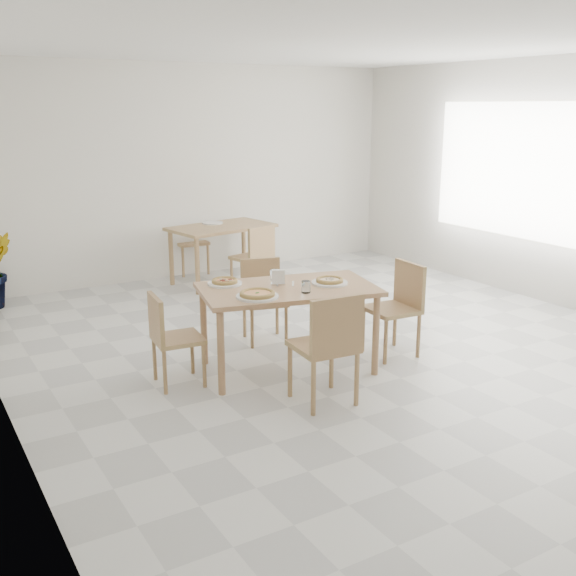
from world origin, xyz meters
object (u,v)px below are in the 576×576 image
pizza_pepperoni (225,281)px  tumbler_b (274,275)px  plate_pepperoni (225,284)px  chair_back_n (188,237)px  second_table (221,233)px  napkin_holder (278,278)px  plate_mushroom (330,283)px  chair_south (329,341)px  plate_empty (212,223)px  pizza_mushroom (330,280)px  plate_margherita (257,296)px  chair_back_s (256,254)px  pizza_margherita (257,294)px  main_table (288,296)px  chair_north (263,294)px  chair_west (169,333)px  tumbler_a (306,287)px  chair_east (399,302)px

pizza_pepperoni → tumbler_b: 0.45m
plate_pepperoni → chair_back_n: size_ratio=0.35×
second_table → napkin_holder: bearing=-116.1°
chair_back_n → plate_mushroom: bearing=-91.2°
chair_south → plate_pepperoni: 1.22m
plate_empty → tumbler_b: bearing=-104.6°
pizza_mushroom → plate_empty: size_ratio=1.11×
second_table → plate_margherita: bearing=-120.4°
chair_back_s → pizza_margherita: bearing=48.0°
plate_pepperoni → main_table: bearing=-39.6°
chair_north → chair_back_s: size_ratio=0.95×
plate_mushroom → second_table: size_ratio=0.22×
plate_pepperoni → tumbler_b: (0.45, -0.08, 0.04)m
plate_mushroom → plate_margherita: bearing=-175.4°
chair_west → plate_pepperoni: 0.68m
chair_north → pizza_pepperoni: size_ratio=2.85×
tumbler_b → plate_empty: 3.11m
plate_pepperoni → plate_empty: bearing=67.2°
chair_west → napkin_holder: (0.98, -0.09, 0.36)m
main_table → pizza_pepperoni: (-0.43, 0.35, 0.12)m
tumbler_a → plate_margherita: bearing=169.0°
chair_east → plate_empty: size_ratio=3.14×
chair_south → pizza_margherita: size_ratio=2.80×
chair_west → plate_empty: size_ratio=2.83×
chair_west → plate_margherita: bearing=-112.8°
main_table → pizza_mushroom: size_ratio=5.36×
tumbler_a → tumbler_b: (-0.02, 0.50, -0.00)m
tumbler_b → chair_back_s: size_ratio=0.11×
chair_west → napkin_holder: bearing=-89.5°
plate_mushroom → chair_back_n: (0.31, 3.91, -0.26)m
plate_margherita → second_table: (1.21, 3.22, -0.11)m
chair_north → plate_pepperoni: (-0.63, -0.47, 0.30)m
plate_mushroom → chair_north: bearing=100.2°
plate_margherita → pizza_mushroom: size_ratio=1.13×
main_table → pizza_pepperoni: size_ratio=5.85×
plate_empty → napkin_holder: bearing=-104.8°
chair_north → tumbler_b: tumbler_b is taller
second_table → chair_back_n: (-0.15, 0.75, -0.16)m
plate_pepperoni → chair_back_s: size_ratio=0.35×
chair_back_n → chair_west: bearing=-111.7°
main_table → plate_empty: bearing=89.2°
tumbler_b → plate_margherita: bearing=-133.2°
plate_mushroom → pizza_margherita: (-0.75, -0.06, 0.02)m
plate_mushroom → chair_back_s: chair_back_s is taller
second_table → plate_empty: bearing=88.3°
pizza_pepperoni → napkin_holder: 0.47m
plate_margherita → tumbler_a: tumbler_a is taller
second_table → chair_back_n: 0.78m
chair_north → napkin_holder: bearing=-93.6°
pizza_pepperoni → tumbler_a: bearing=-51.7°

